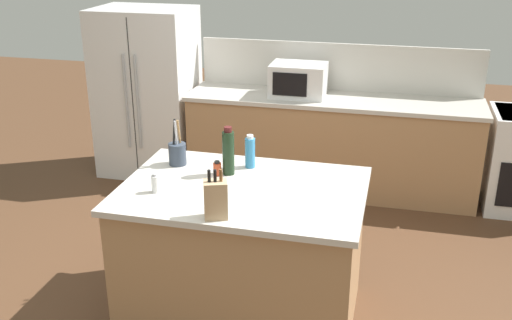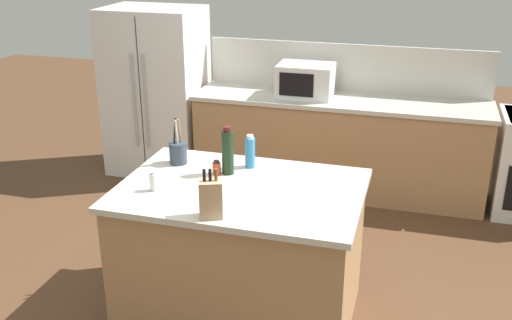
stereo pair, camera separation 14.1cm
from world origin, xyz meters
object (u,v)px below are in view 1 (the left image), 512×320
(spice_jar_paprika, at_px, (217,169))
(wine_bottle, at_px, (228,152))
(salt_shaker, at_px, (155,183))
(knife_block, at_px, (216,199))
(utensil_crock, at_px, (177,153))
(microwave, at_px, (298,80))
(refrigerator, at_px, (148,92))
(dish_soap_bottle, at_px, (250,152))

(spice_jar_paprika, relative_size, wine_bottle, 0.30)
(salt_shaker, relative_size, spice_jar_paprika, 1.25)
(knife_block, relative_size, utensil_crock, 0.91)
(salt_shaker, distance_m, spice_jar_paprika, 0.45)
(salt_shaker, bearing_deg, microwave, 79.08)
(knife_block, xyz_separation_m, wine_bottle, (-0.11, 0.62, 0.04))
(microwave, xyz_separation_m, spice_jar_paprika, (-0.17, -2.05, -0.11))
(microwave, height_order, spice_jar_paprika, microwave)
(knife_block, xyz_separation_m, salt_shaker, (-0.46, 0.24, -0.06))
(refrigerator, distance_m, salt_shaker, 2.69)
(knife_block, bearing_deg, salt_shaker, 132.74)
(utensil_crock, height_order, spice_jar_paprika, utensil_crock)
(utensil_crock, xyz_separation_m, wine_bottle, (0.39, -0.08, 0.07))
(microwave, distance_m, salt_shaker, 2.44)
(salt_shaker, height_order, spice_jar_paprika, salt_shaker)
(salt_shaker, xyz_separation_m, wine_bottle, (0.36, 0.38, 0.10))
(spice_jar_paprika, bearing_deg, salt_shaker, -129.80)
(refrigerator, bearing_deg, wine_bottle, -54.41)
(knife_block, height_order, wine_bottle, wine_bottle)
(utensil_crock, xyz_separation_m, spice_jar_paprika, (0.32, -0.12, -0.04))
(microwave, bearing_deg, spice_jar_paprika, -94.82)
(knife_block, bearing_deg, dish_soap_bottle, 69.69)
(refrigerator, relative_size, microwave, 3.30)
(dish_soap_bottle, bearing_deg, knife_block, -90.10)
(utensil_crock, relative_size, spice_jar_paprika, 3.24)
(microwave, xyz_separation_m, salt_shaker, (-0.46, -2.39, -0.10))
(spice_jar_paprika, distance_m, wine_bottle, 0.13)
(spice_jar_paprika, bearing_deg, utensil_crock, 160.13)
(dish_soap_bottle, distance_m, wine_bottle, 0.19)
(refrigerator, height_order, knife_block, refrigerator)
(microwave, bearing_deg, dish_soap_bottle, -89.92)
(microwave, xyz_separation_m, utensil_crock, (-0.49, -1.93, -0.07))
(utensil_crock, distance_m, wine_bottle, 0.40)
(refrigerator, bearing_deg, utensil_crock, -61.23)
(utensil_crock, height_order, dish_soap_bottle, utensil_crock)
(refrigerator, relative_size, wine_bottle, 5.24)
(knife_block, relative_size, spice_jar_paprika, 2.94)
(knife_block, height_order, dish_soap_bottle, knife_block)
(wine_bottle, bearing_deg, salt_shaker, -132.73)
(microwave, bearing_deg, salt_shaker, -100.92)
(utensil_crock, height_order, wine_bottle, wine_bottle)
(microwave, distance_m, dish_soap_bottle, 1.86)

